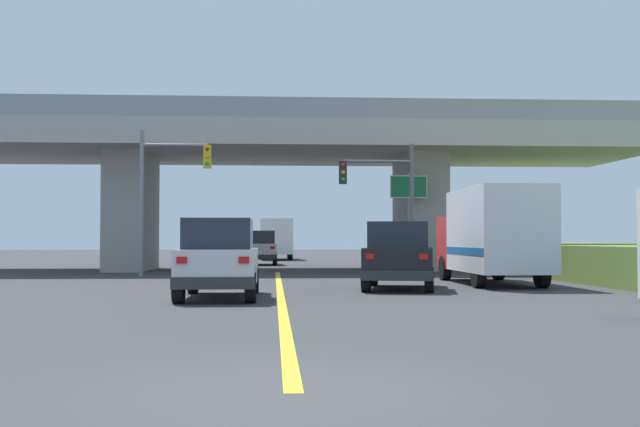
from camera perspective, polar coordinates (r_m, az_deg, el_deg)
The scene contains 11 objects.
ground at distance 38.99m, azimuth -3.13°, elevation -4.11°, with size 160.00×160.00×0.00m, color #353538.
overpass_bridge at distance 39.17m, azimuth -3.11°, elevation 3.99°, with size 35.83×9.97×7.73m.
lane_divider_stripe at distance 21.81m, azimuth -2.89°, elevation -5.83°, with size 0.20×28.16×0.01m, color yellow.
suv_lead at distance 20.25m, azimuth -7.32°, elevation -3.26°, with size 1.94×4.53×2.02m.
suv_crossing at distance 23.87m, azimuth 5.76°, elevation -3.06°, with size 2.79×4.67×2.02m.
box_truck at distance 26.89m, azimuth 12.40°, elevation -1.53°, with size 2.33×6.98×3.16m.
sedan_oncoming at distance 46.89m, azimuth -4.30°, elevation -2.49°, with size 1.91×4.55×2.02m.
traffic_signal_nearside at distance 33.07m, azimuth 4.88°, elevation 1.55°, with size 3.16×0.36×5.53m.
traffic_signal_farside at distance 33.03m, azimuth -11.24°, elevation 2.19°, with size 2.94×0.36×6.01m.
highway_sign at distance 36.06m, azimuth 6.44°, elevation 1.13°, with size 1.70×0.17×4.59m.
semi_truck_distant at distance 58.84m, azimuth -3.16°, elevation -1.81°, with size 2.33×7.23×3.00m.
Camera 1 is at (-0.20, -7.68, 1.50)m, focal length 44.11 mm.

